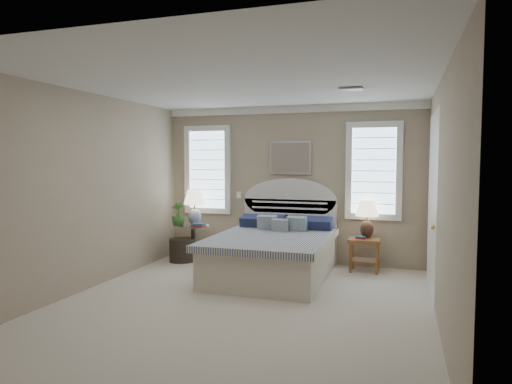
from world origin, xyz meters
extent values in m
cube|color=beige|center=(0.00, 0.00, 0.00)|extent=(4.50, 5.00, 0.01)
cube|color=silver|center=(0.00, 0.00, 2.70)|extent=(4.50, 5.00, 0.01)
cube|color=tan|center=(0.00, 2.50, 1.35)|extent=(4.50, 0.02, 2.70)
cube|color=tan|center=(-2.25, 0.00, 1.35)|extent=(0.02, 5.00, 2.70)
cube|color=tan|center=(2.25, 0.00, 1.35)|extent=(0.02, 5.00, 2.70)
cube|color=white|center=(0.00, 2.46, 2.64)|extent=(4.50, 0.08, 0.12)
cube|color=#B2B2B2|center=(1.20, 0.80, 2.68)|extent=(0.30, 0.20, 0.02)
cube|color=white|center=(-0.95, 2.48, 1.15)|extent=(0.08, 0.01, 0.12)
cube|color=#A9C3D6|center=(-1.55, 2.48, 1.60)|extent=(0.90, 0.06, 1.60)
cube|color=#A9C3D6|center=(1.40, 2.48, 1.60)|extent=(0.90, 0.06, 1.60)
cube|color=silver|center=(0.00, 2.46, 1.82)|extent=(0.74, 0.04, 0.58)
cube|color=white|center=(2.23, 1.20, 1.20)|extent=(0.02, 1.80, 2.40)
cube|color=beige|center=(0.00, 1.33, 0.28)|extent=(1.60, 2.10, 0.55)
cube|color=navy|center=(0.00, 1.28, 0.59)|extent=(1.72, 2.15, 0.10)
cube|color=white|center=(0.00, 2.44, 0.55)|extent=(1.62, 0.08, 1.10)
cube|color=#1C2348|center=(-0.40, 2.16, 0.73)|extent=(0.75, 0.31, 0.23)
cube|color=#1C2348|center=(0.40, 2.16, 0.73)|extent=(0.75, 0.31, 0.23)
cube|color=#38567E|center=(-0.25, 1.93, 0.71)|extent=(0.33, 0.20, 0.34)
cube|color=#38567E|center=(0.25, 1.93, 0.71)|extent=(0.33, 0.20, 0.34)
cube|color=#38567E|center=(0.00, 1.83, 0.69)|extent=(0.28, 0.14, 0.29)
cylinder|color=black|center=(-1.65, 2.05, 0.01)|extent=(0.32, 0.32, 0.03)
cylinder|color=black|center=(-1.65, 2.05, 0.30)|extent=(0.08, 0.08, 0.60)
cylinder|color=silver|center=(-1.65, 2.05, 0.62)|extent=(0.56, 0.56, 0.02)
cube|color=brown|center=(1.30, 2.15, 0.50)|extent=(0.50, 0.40, 0.06)
cube|color=brown|center=(1.30, 2.15, 0.18)|extent=(0.44, 0.34, 0.03)
cube|color=brown|center=(1.10, 2.00, 0.23)|extent=(0.04, 0.04, 0.47)
cube|color=brown|center=(1.10, 2.30, 0.23)|extent=(0.04, 0.04, 0.47)
cube|color=brown|center=(1.50, 2.00, 0.23)|extent=(0.04, 0.04, 0.47)
cube|color=brown|center=(1.50, 2.30, 0.23)|extent=(0.04, 0.04, 0.47)
cylinder|color=black|center=(-1.81, 1.92, 0.20)|extent=(0.49, 0.49, 0.40)
cylinder|color=silver|center=(-1.65, 2.12, 0.65)|extent=(0.16, 0.16, 0.03)
ellipsoid|color=silver|center=(-1.65, 2.12, 0.77)|extent=(0.30, 0.30, 0.29)
cylinder|color=gold|center=(-1.65, 2.12, 0.95)|extent=(0.04, 0.04, 0.11)
cylinder|color=black|center=(1.32, 2.28, 0.55)|extent=(0.16, 0.16, 0.03)
ellipsoid|color=black|center=(1.32, 2.28, 0.66)|extent=(0.29, 0.29, 0.28)
cylinder|color=gold|center=(1.32, 2.28, 0.84)|extent=(0.04, 0.04, 0.10)
imported|color=#2C6D2B|center=(-1.87, 1.92, 0.84)|extent=(0.24, 0.24, 0.41)
cube|color=maroon|center=(-1.51, 1.98, 0.64)|extent=(0.20, 0.16, 0.02)
cube|color=#2A557F|center=(-1.51, 1.98, 0.67)|extent=(0.19, 0.15, 0.02)
cube|color=maroon|center=(1.24, 2.12, 0.54)|extent=(0.17, 0.13, 0.02)
cube|color=#2A557F|center=(1.24, 2.12, 0.56)|extent=(0.16, 0.12, 0.02)
camera|label=1|loc=(1.86, -5.20, 1.77)|focal=32.00mm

